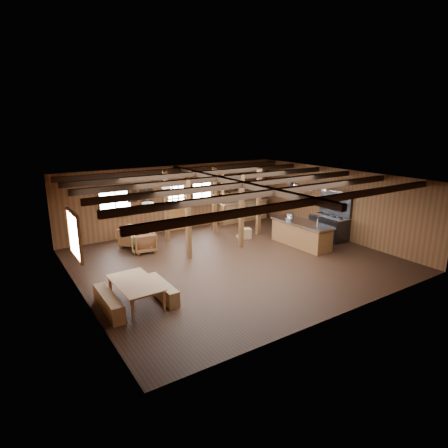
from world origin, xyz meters
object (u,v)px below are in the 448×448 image
at_px(armchair_c, 142,242).
at_px(commercial_range, 330,223).
at_px(kitchen_island, 301,233).
at_px(dining_table, 137,293).
at_px(armchair_b, 144,242).
at_px(armchair_a, 132,236).

bearing_deg(armchair_c, commercial_range, 177.85).
bearing_deg(armchair_c, kitchen_island, 171.88).
bearing_deg(armchair_c, dining_table, 86.53).
relative_size(commercial_range, dining_table, 1.12).
relative_size(kitchen_island, armchair_b, 3.17).
distance_m(kitchen_island, commercial_range, 1.62).
bearing_deg(armchair_a, commercial_range, 110.27).
relative_size(armchair_a, armchair_b, 1.07).
xyz_separation_m(dining_table, armchair_c, (1.62, 3.90, 0.02)).
xyz_separation_m(armchair_b, armchair_c, (-0.04, 0.13, -0.03)).
distance_m(dining_table, armchair_c, 4.22).
xyz_separation_m(commercial_range, armchair_c, (-6.93, 2.69, -0.31)).
xyz_separation_m(kitchen_island, dining_table, (-6.93, -1.17, -0.17)).
relative_size(dining_table, armchair_b, 2.23).
height_order(dining_table, armchair_b, armchair_b).
distance_m(kitchen_island, armchair_b, 5.88).
bearing_deg(kitchen_island, armchair_b, 152.24).
bearing_deg(commercial_range, armchair_c, 158.79).
bearing_deg(armchair_c, armchair_a, -63.31).
bearing_deg(armchair_c, armchair_b, 125.36).
distance_m(armchair_a, armchair_c, 0.71).
height_order(commercial_range, armchair_a, commercial_range).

